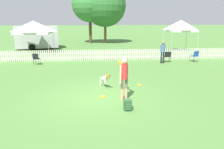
{
  "coord_description": "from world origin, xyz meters",
  "views": [
    {
      "loc": [
        -0.28,
        -8.77,
        3.22
      ],
      "look_at": [
        0.65,
        0.65,
        0.83
      ],
      "focal_mm": 35.0,
      "sensor_mm": 36.0,
      "label": 1
    }
  ],
  "objects_px": {
    "backpack_on_grass": "(128,105)",
    "tree_left_grove": "(90,4)",
    "folding_chair_blue_left": "(168,56)",
    "handler_person": "(124,73)",
    "equipment_trailer": "(37,37)",
    "canopy_tent_secondary": "(181,26)",
    "canopy_tent_main": "(33,27)",
    "tree_right_grove": "(105,6)",
    "leaping_dog": "(105,78)",
    "frisbee_near_dog": "(103,97)",
    "frisbee_near_handler": "(139,85)",
    "folding_chair_center": "(195,55)",
    "spectator_standing": "(163,50)",
    "folding_chair_green_right": "(36,58)"
  },
  "relations": [
    {
      "from": "equipment_trailer",
      "to": "folding_chair_green_right",
      "type": "bearing_deg",
      "value": -90.08
    },
    {
      "from": "frisbee_near_dog",
      "to": "folding_chair_center",
      "type": "height_order",
      "value": "folding_chair_center"
    },
    {
      "from": "folding_chair_blue_left",
      "to": "folding_chair_center",
      "type": "height_order",
      "value": "folding_chair_center"
    },
    {
      "from": "handler_person",
      "to": "equipment_trailer",
      "type": "bearing_deg",
      "value": 90.95
    },
    {
      "from": "leaping_dog",
      "to": "frisbee_near_dog",
      "type": "relative_size",
      "value": 4.27
    },
    {
      "from": "tree_right_grove",
      "to": "equipment_trailer",
      "type": "bearing_deg",
      "value": -145.39
    },
    {
      "from": "backpack_on_grass",
      "to": "folding_chair_blue_left",
      "type": "height_order",
      "value": "folding_chair_blue_left"
    },
    {
      "from": "folding_chair_blue_left",
      "to": "tree_left_grove",
      "type": "distance_m",
      "value": 16.58
    },
    {
      "from": "folding_chair_green_right",
      "to": "equipment_trailer",
      "type": "xyz_separation_m",
      "value": [
        -1.98,
        9.15,
        0.8
      ]
    },
    {
      "from": "frisbee_near_dog",
      "to": "backpack_on_grass",
      "type": "distance_m",
      "value": 1.71
    },
    {
      "from": "folding_chair_blue_left",
      "to": "frisbee_near_dog",
      "type": "bearing_deg",
      "value": 59.77
    },
    {
      "from": "folding_chair_center",
      "to": "leaping_dog",
      "type": "bearing_deg",
      "value": 21.13
    },
    {
      "from": "frisbee_near_handler",
      "to": "tree_right_grove",
      "type": "bearing_deg",
      "value": 90.88
    },
    {
      "from": "frisbee_near_handler",
      "to": "folding_chair_center",
      "type": "bearing_deg",
      "value": 45.16
    },
    {
      "from": "folding_chair_center",
      "to": "spectator_standing",
      "type": "xyz_separation_m",
      "value": [
        -2.71,
        -0.31,
        0.48
      ]
    },
    {
      "from": "canopy_tent_main",
      "to": "canopy_tent_secondary",
      "type": "xyz_separation_m",
      "value": [
        14.33,
        -0.4,
        0.12
      ]
    },
    {
      "from": "backpack_on_grass",
      "to": "canopy_tent_secondary",
      "type": "height_order",
      "value": "canopy_tent_secondary"
    },
    {
      "from": "canopy_tent_main",
      "to": "tree_right_grove",
      "type": "xyz_separation_m",
      "value": [
        7.45,
        8.97,
        2.53
      ]
    },
    {
      "from": "canopy_tent_main",
      "to": "tree_left_grove",
      "type": "distance_m",
      "value": 10.97
    },
    {
      "from": "spectator_standing",
      "to": "tree_left_grove",
      "type": "relative_size",
      "value": 0.22
    },
    {
      "from": "backpack_on_grass",
      "to": "spectator_standing",
      "type": "xyz_separation_m",
      "value": [
        4.07,
        8.44,
        0.81
      ]
    },
    {
      "from": "frisbee_near_dog",
      "to": "tree_left_grove",
      "type": "xyz_separation_m",
      "value": [
        -0.43,
        22.1,
        5.23
      ]
    },
    {
      "from": "frisbee_near_handler",
      "to": "folding_chair_green_right",
      "type": "bearing_deg",
      "value": 138.18
    },
    {
      "from": "backpack_on_grass",
      "to": "tree_left_grove",
      "type": "distance_m",
      "value": 24.16
    },
    {
      "from": "frisbee_near_handler",
      "to": "canopy_tent_secondary",
      "type": "distance_m",
      "value": 13.07
    },
    {
      "from": "leaping_dog",
      "to": "tree_left_grove",
      "type": "xyz_separation_m",
      "value": [
        -0.59,
        20.8,
        4.77
      ]
    },
    {
      "from": "folding_chair_green_right",
      "to": "canopy_tent_main",
      "type": "distance_m",
      "value": 6.21
    },
    {
      "from": "canopy_tent_main",
      "to": "canopy_tent_secondary",
      "type": "bearing_deg",
      "value": -1.6
    },
    {
      "from": "handler_person",
      "to": "folding_chair_blue_left",
      "type": "bearing_deg",
      "value": 36.66
    },
    {
      "from": "leaping_dog",
      "to": "equipment_trailer",
      "type": "height_order",
      "value": "equipment_trailer"
    },
    {
      "from": "frisbee_near_dog",
      "to": "spectator_standing",
      "type": "distance_m",
      "value": 8.56
    },
    {
      "from": "canopy_tent_secondary",
      "to": "handler_person",
      "type": "bearing_deg",
      "value": -120.7
    },
    {
      "from": "frisbee_near_handler",
      "to": "folding_chair_green_right",
      "type": "height_order",
      "value": "folding_chair_green_right"
    },
    {
      "from": "frisbee_near_dog",
      "to": "leaping_dog",
      "type": "bearing_deg",
      "value": 83.06
    },
    {
      "from": "folding_chair_center",
      "to": "tree_right_grove",
      "type": "height_order",
      "value": "tree_right_grove"
    },
    {
      "from": "folding_chair_center",
      "to": "tree_right_grove",
      "type": "xyz_separation_m",
      "value": [
        -5.98,
        14.67,
        4.5
      ]
    },
    {
      "from": "backpack_on_grass",
      "to": "spectator_standing",
      "type": "height_order",
      "value": "spectator_standing"
    },
    {
      "from": "backpack_on_grass",
      "to": "canopy_tent_secondary",
      "type": "bearing_deg",
      "value": 61.33
    },
    {
      "from": "leaping_dog",
      "to": "folding_chair_blue_left",
      "type": "xyz_separation_m",
      "value": [
        5.27,
        6.03,
        0.04
      ]
    },
    {
      "from": "tree_left_grove",
      "to": "tree_right_grove",
      "type": "height_order",
      "value": "tree_right_grove"
    },
    {
      "from": "folding_chair_green_right",
      "to": "canopy_tent_secondary",
      "type": "relative_size",
      "value": 0.27
    },
    {
      "from": "handler_person",
      "to": "equipment_trailer",
      "type": "relative_size",
      "value": 0.32
    },
    {
      "from": "folding_chair_blue_left",
      "to": "tree_right_grove",
      "type": "bearing_deg",
      "value": -69.13
    },
    {
      "from": "folding_chair_blue_left",
      "to": "folding_chair_center",
      "type": "bearing_deg",
      "value": -175.57
    },
    {
      "from": "folding_chair_blue_left",
      "to": "equipment_trailer",
      "type": "relative_size",
      "value": 0.16
    },
    {
      "from": "folding_chair_blue_left",
      "to": "tree_right_grove",
      "type": "relative_size",
      "value": 0.11
    },
    {
      "from": "canopy_tent_main",
      "to": "backpack_on_grass",
      "type": "bearing_deg",
      "value": -65.29
    },
    {
      "from": "folding_chair_green_right",
      "to": "backpack_on_grass",
      "type": "bearing_deg",
      "value": 128.83
    },
    {
      "from": "leaping_dog",
      "to": "folding_chair_green_right",
      "type": "distance_m",
      "value": 7.5
    },
    {
      "from": "spectator_standing",
      "to": "tree_right_grove",
      "type": "distance_m",
      "value": 15.85
    }
  ]
}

